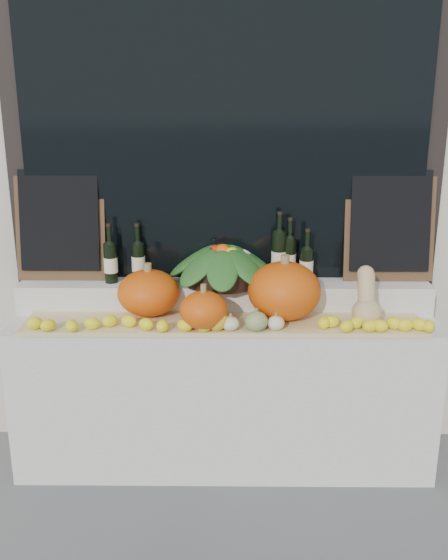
{
  "coord_description": "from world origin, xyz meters",
  "views": [
    {
      "loc": [
        0.03,
        -1.67,
        2.09
      ],
      "look_at": [
        0.0,
        1.45,
        1.12
      ],
      "focal_mm": 40.0,
      "sensor_mm": 36.0,
      "label": 1
    }
  ],
  "objects_px": {
    "produce_bowl": "(223,264)",
    "butternut_squash": "(367,302)",
    "pumpkin_right": "(284,291)",
    "pumpkin_left": "(149,293)",
    "wine_bottle_tall": "(279,256)"
  },
  "relations": [
    {
      "from": "pumpkin_left",
      "to": "wine_bottle_tall",
      "type": "height_order",
      "value": "wine_bottle_tall"
    },
    {
      "from": "wine_bottle_tall",
      "to": "butternut_squash",
      "type": "bearing_deg",
      "value": -35.62
    },
    {
      "from": "pumpkin_right",
      "to": "butternut_squash",
      "type": "distance_m",
      "value": 0.43
    },
    {
      "from": "produce_bowl",
      "to": "wine_bottle_tall",
      "type": "height_order",
      "value": "wine_bottle_tall"
    },
    {
      "from": "pumpkin_right",
      "to": "produce_bowl",
      "type": "xyz_separation_m",
      "value": [
        -0.33,
        0.2,
        0.09
      ]
    },
    {
      "from": "pumpkin_left",
      "to": "butternut_squash",
      "type": "bearing_deg",
      "value": -6.18
    },
    {
      "from": "butternut_squash",
      "to": "pumpkin_right",
      "type": "bearing_deg",
      "value": 170.07
    },
    {
      "from": "pumpkin_right",
      "to": "produce_bowl",
      "type": "relative_size",
      "value": 0.6
    },
    {
      "from": "butternut_squash",
      "to": "wine_bottle_tall",
      "type": "distance_m",
      "value": 0.56
    },
    {
      "from": "produce_bowl",
      "to": "butternut_squash",
      "type": "bearing_deg",
      "value": -20.27
    },
    {
      "from": "pumpkin_left",
      "to": "butternut_squash",
      "type": "distance_m",
      "value": 1.15
    },
    {
      "from": "pumpkin_left",
      "to": "wine_bottle_tall",
      "type": "relative_size",
      "value": 0.85
    },
    {
      "from": "pumpkin_left",
      "to": "produce_bowl",
      "type": "xyz_separation_m",
      "value": [
        0.4,
        0.15,
        0.12
      ]
    },
    {
      "from": "pumpkin_right",
      "to": "wine_bottle_tall",
      "type": "distance_m",
      "value": 0.27
    },
    {
      "from": "butternut_squash",
      "to": "wine_bottle_tall",
      "type": "bearing_deg",
      "value": 144.38
    }
  ]
}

